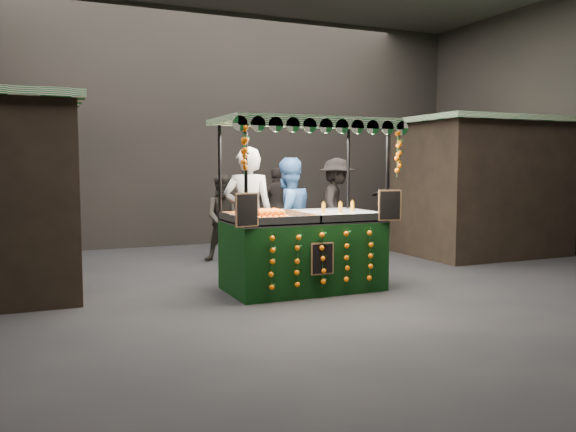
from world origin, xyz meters
name	(u,v)px	position (x,y,z in m)	size (l,w,h in m)	color
ground	(308,287)	(0.00, 0.00, 0.00)	(12.00, 12.00, 0.00)	black
market_hall	(308,42)	(0.00, 0.00, 3.38)	(12.10, 10.10, 5.05)	black
neighbour_stall_right	(481,186)	(4.40, 1.50, 1.31)	(3.00, 2.20, 2.60)	black
juice_stall	(304,238)	(-0.13, -0.16, 0.72)	(2.41, 1.41, 2.33)	black
vendor_grey	(248,215)	(-0.65, 0.67, 0.99)	(0.84, 0.71, 1.97)	gray
vendor_blue	(287,217)	(0.06, 0.85, 0.91)	(1.02, 0.88, 1.83)	#294D84
shopper_1	(225,218)	(-0.39, 2.61, 0.77)	(0.89, 0.79, 1.54)	black
shopper_2	(277,206)	(1.31, 4.28, 0.83)	(1.00, 0.47, 1.66)	#2E2826
shopper_3	(337,205)	(1.98, 2.83, 0.93)	(1.23, 1.38, 1.85)	#2C2724
shopper_4	(46,210)	(-3.31, 3.24, 0.96)	(1.12, 1.05, 1.93)	#2D2824
shopper_5	(410,199)	(4.33, 3.71, 0.95)	(1.74, 1.54, 1.91)	#2C2724
shopper_6	(247,204)	(0.69, 4.47, 0.88)	(0.52, 0.70, 1.75)	black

